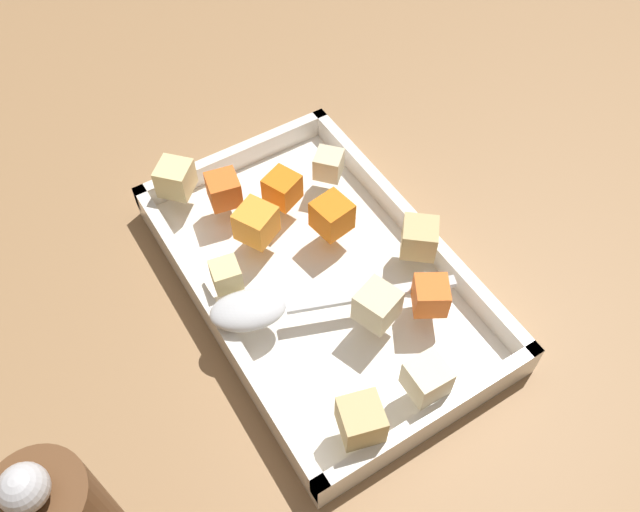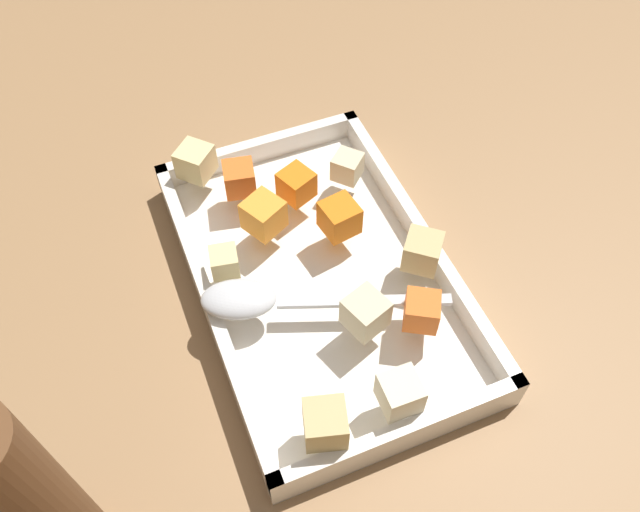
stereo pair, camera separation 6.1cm
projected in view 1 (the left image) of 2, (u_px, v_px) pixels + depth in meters
ground_plane at (305, 276)px, 0.66m from camera, size 4.00×4.00×0.00m
baking_dish at (320, 279)px, 0.65m from camera, size 0.36×0.23×0.04m
carrot_chunk_near_spoon at (256, 223)px, 0.63m from camera, size 0.04×0.04×0.03m
carrot_chunk_center at (431, 296)px, 0.58m from camera, size 0.04×0.04×0.03m
carrot_chunk_far_left at (282, 189)px, 0.66m from camera, size 0.04×0.04×0.03m
carrot_chunk_mid_right at (224, 190)px, 0.66m from camera, size 0.04×0.04×0.03m
carrot_chunk_corner_sw at (332, 216)px, 0.64m from camera, size 0.04×0.04×0.03m
potato_chunk_front_center at (377, 305)px, 0.58m from camera, size 0.04×0.04×0.03m
potato_chunk_heap_side at (419, 238)px, 0.62m from camera, size 0.05×0.05×0.03m
potato_chunk_back_center at (226, 275)px, 0.60m from camera, size 0.03×0.03×0.03m
potato_chunk_near_right at (427, 378)px, 0.54m from camera, size 0.03×0.03×0.03m
potato_chunk_near_left at (329, 164)px, 0.68m from camera, size 0.04×0.04×0.03m
potato_chunk_mid_left at (175, 178)px, 0.66m from camera, size 0.05×0.05×0.03m
potato_chunk_corner_se at (361, 420)px, 0.51m from camera, size 0.04×0.04×0.03m
serving_spoon at (264, 308)px, 0.58m from camera, size 0.10×0.22×0.02m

